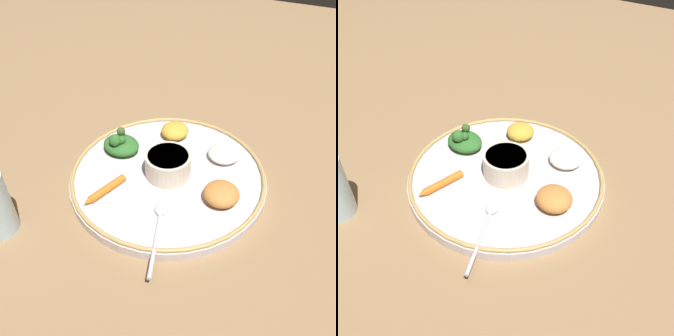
% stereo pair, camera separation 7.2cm
% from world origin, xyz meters
% --- Properties ---
extents(ground_plane, '(2.40, 2.40, 0.00)m').
position_xyz_m(ground_plane, '(0.00, 0.00, 0.00)').
color(ground_plane, olive).
extents(platter, '(0.38, 0.38, 0.02)m').
position_xyz_m(platter, '(0.00, 0.00, 0.01)').
color(platter, silver).
rests_on(platter, ground_plane).
extents(platter_rim, '(0.38, 0.38, 0.01)m').
position_xyz_m(platter_rim, '(0.00, 0.00, 0.02)').
color(platter_rim, tan).
rests_on(platter_rim, platter).
extents(center_bowl, '(0.09, 0.09, 0.05)m').
position_xyz_m(center_bowl, '(0.00, 0.00, 0.04)').
color(center_bowl, beige).
rests_on(center_bowl, platter).
extents(spoon, '(0.16, 0.06, 0.01)m').
position_xyz_m(spoon, '(0.12, 0.04, 0.02)').
color(spoon, silver).
rests_on(spoon, platter).
extents(greens_pile, '(0.08, 0.09, 0.05)m').
position_xyz_m(greens_pile, '(-0.03, -0.12, 0.04)').
color(greens_pile, '#2D6628').
rests_on(greens_pile, platter).
extents(carrot_near_spoon, '(0.10, 0.04, 0.01)m').
position_xyz_m(carrot_near_spoon, '(0.10, -0.08, 0.03)').
color(carrot_near_spoon, orange).
rests_on(carrot_near_spoon, platter).
extents(mound_squash, '(0.09, 0.09, 0.03)m').
position_xyz_m(mound_squash, '(0.03, 0.12, 0.04)').
color(mound_squash, '#C67A38').
rests_on(mound_squash, platter).
extents(mound_rice_white, '(0.09, 0.09, 0.02)m').
position_xyz_m(mound_rice_white, '(-0.09, 0.08, 0.03)').
color(mound_rice_white, silver).
rests_on(mound_rice_white, platter).
extents(mound_lentil_yellow, '(0.08, 0.08, 0.03)m').
position_xyz_m(mound_lentil_yellow, '(-0.12, -0.04, 0.03)').
color(mound_lentil_yellow, gold).
rests_on(mound_lentil_yellow, platter).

